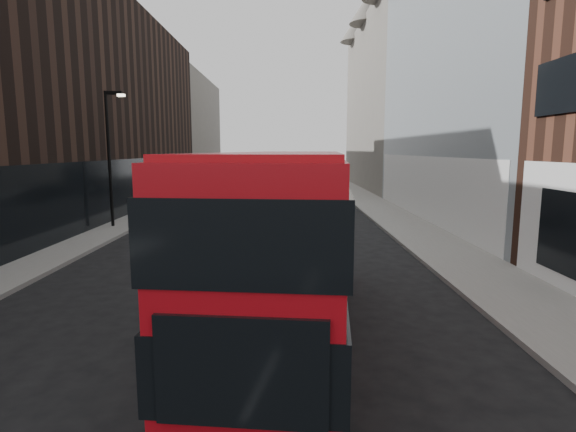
{
  "coord_description": "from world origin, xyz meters",
  "views": [
    {
      "loc": [
        1.04,
        -5.62,
        4.16
      ],
      "look_at": [
        1.04,
        5.65,
        2.5
      ],
      "focal_mm": 28.0,
      "sensor_mm": 36.0,
      "label": 1
    }
  ],
  "objects_px": {
    "street_lamp": "(110,150)",
    "red_bus": "(287,237)",
    "grey_bus": "(285,173)",
    "car_c": "(297,192)",
    "car_b": "(335,200)",
    "car_a": "(311,212)"
  },
  "relations": [
    {
      "from": "car_a",
      "to": "grey_bus",
      "type": "bearing_deg",
      "value": 99.02
    },
    {
      "from": "street_lamp",
      "to": "car_c",
      "type": "height_order",
      "value": "street_lamp"
    },
    {
      "from": "street_lamp",
      "to": "grey_bus",
      "type": "relative_size",
      "value": 0.65
    },
    {
      "from": "red_bus",
      "to": "car_c",
      "type": "height_order",
      "value": "red_bus"
    },
    {
      "from": "red_bus",
      "to": "car_b",
      "type": "bearing_deg",
      "value": 86.93
    },
    {
      "from": "car_a",
      "to": "car_c",
      "type": "xyz_separation_m",
      "value": [
        -0.59,
        11.96,
        0.03
      ]
    },
    {
      "from": "grey_bus",
      "to": "car_c",
      "type": "relative_size",
      "value": 2.26
    },
    {
      "from": "street_lamp",
      "to": "car_a",
      "type": "height_order",
      "value": "street_lamp"
    },
    {
      "from": "street_lamp",
      "to": "red_bus",
      "type": "xyz_separation_m",
      "value": [
        9.24,
        -13.96,
        -1.9
      ]
    },
    {
      "from": "street_lamp",
      "to": "red_bus",
      "type": "bearing_deg",
      "value": -56.51
    },
    {
      "from": "car_c",
      "to": "car_a",
      "type": "bearing_deg",
      "value": -91.72
    },
    {
      "from": "grey_bus",
      "to": "car_b",
      "type": "distance_m",
      "value": 14.54
    },
    {
      "from": "red_bus",
      "to": "car_b",
      "type": "height_order",
      "value": "red_bus"
    },
    {
      "from": "car_b",
      "to": "street_lamp",
      "type": "bearing_deg",
      "value": -144.98
    },
    {
      "from": "red_bus",
      "to": "car_a",
      "type": "height_order",
      "value": "red_bus"
    },
    {
      "from": "street_lamp",
      "to": "car_c",
      "type": "bearing_deg",
      "value": 53.92
    },
    {
      "from": "car_b",
      "to": "car_c",
      "type": "xyz_separation_m",
      "value": [
        -2.56,
        5.75,
        0.07
      ]
    },
    {
      "from": "street_lamp",
      "to": "car_c",
      "type": "distance_m",
      "value": 17.37
    },
    {
      "from": "red_bus",
      "to": "car_b",
      "type": "relative_size",
      "value": 2.74
    },
    {
      "from": "street_lamp",
      "to": "car_b",
      "type": "relative_size",
      "value": 1.85
    },
    {
      "from": "car_c",
      "to": "red_bus",
      "type": "bearing_deg",
      "value": -96.18
    },
    {
      "from": "grey_bus",
      "to": "car_b",
      "type": "bearing_deg",
      "value": -67.79
    }
  ]
}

